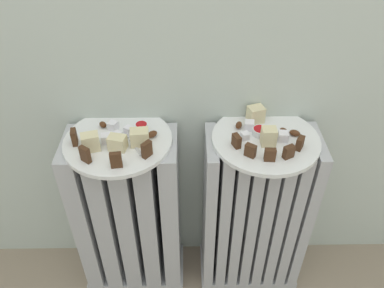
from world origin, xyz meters
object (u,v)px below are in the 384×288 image
at_px(plate_left, 118,141).
at_px(fork, 132,142).
at_px(radiator_right, 254,215).
at_px(jam_bowl_right, 260,131).
at_px(radiator_left, 130,217).
at_px(plate_right, 266,139).
at_px(jam_bowl_left, 142,127).

bearing_deg(plate_left, fork, -20.39).
distance_m(radiator_right, jam_bowl_right, 0.33).
xyz_separation_m(radiator_left, plate_right, (0.40, -0.00, 0.31)).
bearing_deg(radiator_right, jam_bowl_right, 136.17).
relative_size(plate_left, plate_right, 1.00).
bearing_deg(plate_right, jam_bowl_left, 174.67).
xyz_separation_m(plate_left, jam_bowl_left, (0.06, 0.03, 0.02)).
xyz_separation_m(jam_bowl_left, jam_bowl_right, (0.32, -0.02, -0.00)).
distance_m(jam_bowl_right, fork, 0.34).
xyz_separation_m(radiator_right, fork, (-0.36, -0.02, 0.32)).
bearing_deg(radiator_left, fork, -20.39).
bearing_deg(radiator_right, plate_right, 180.00).
xyz_separation_m(plate_right, fork, (-0.36, -0.02, 0.01)).
bearing_deg(radiator_right, fork, -177.59).
relative_size(radiator_left, plate_right, 2.07).
bearing_deg(radiator_left, jam_bowl_left, 26.72).
height_order(jam_bowl_left, fork, jam_bowl_left).
bearing_deg(radiator_left, plate_left, -45.00).
bearing_deg(fork, plate_right, 2.41).
bearing_deg(fork, jam_bowl_right, 4.93).
xyz_separation_m(jam_bowl_left, fork, (-0.02, -0.05, -0.01)).
distance_m(radiator_left, plate_left, 0.31).
distance_m(radiator_right, fork, 0.48).
relative_size(radiator_left, plate_left, 2.07).
distance_m(radiator_left, jam_bowl_left, 0.34).
bearing_deg(radiator_right, jam_bowl_left, 174.67).
bearing_deg(fork, plate_left, 159.61).
distance_m(jam_bowl_left, jam_bowl_right, 0.32).
bearing_deg(jam_bowl_left, radiator_right, -5.33).
xyz_separation_m(plate_left, jam_bowl_right, (0.38, 0.01, 0.02)).
bearing_deg(plate_right, jam_bowl_right, 136.17).
height_order(plate_right, jam_bowl_left, jam_bowl_left).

